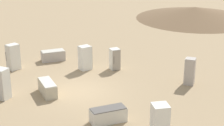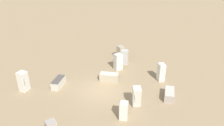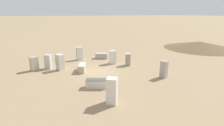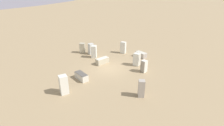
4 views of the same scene
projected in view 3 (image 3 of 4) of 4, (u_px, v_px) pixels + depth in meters
The scene contains 13 objects.
ground_plane at pixel (98, 72), 18.54m from camera, with size 1000.00×1000.00×0.00m, color #9E8460.
dirt_mound at pixel (200, 45), 31.06m from camera, with size 12.34×12.34×1.22m.
discarded_fridge_0 at pixel (96, 83), 14.58m from camera, with size 1.43×1.89×0.74m.
discarded_fridge_1 at pixel (82, 68), 18.76m from camera, with size 1.91×1.37×0.77m.
discarded_fridge_2 at pixel (60, 62), 19.03m from camera, with size 0.92×0.87×1.76m.
discarded_fridge_3 at pixel (112, 91), 11.88m from camera, with size 1.00×0.99×1.86m.
discarded_fridge_4 at pixel (128, 60), 20.81m from camera, with size 0.81×0.78×1.44m.
discarded_fridge_5 at pixel (164, 69), 16.81m from camera, with size 0.75×0.72×1.65m.
discarded_fridge_6 at pixel (48, 62), 19.51m from camera, with size 0.90×0.89×1.62m.
discarded_fridge_7 at pixel (101, 56), 24.13m from camera, with size 1.46×1.81×0.74m.
discarded_fridge_8 at pixel (34, 64), 18.87m from camera, with size 0.89×0.93×1.53m.
discarded_fridge_9 at pixel (80, 53), 23.28m from camera, with size 0.62×0.81×1.74m.
discarded_fridge_10 at pixel (113, 57), 21.51m from camera, with size 0.80×0.90×1.63m.
Camera 3 is at (16.43, -6.41, 6.00)m, focal length 28.00 mm.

